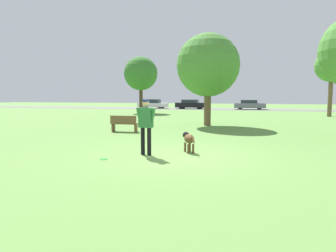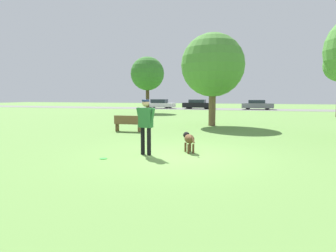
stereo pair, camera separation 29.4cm
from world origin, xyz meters
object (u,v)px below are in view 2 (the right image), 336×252
parked_car_white (160,104)px  parked_car_grey (257,105)px  tree_far_left (147,74)px  tree_mid_center (213,65)px  parked_car_black (198,104)px  frisbee (103,159)px  person (146,122)px  park_bench (128,123)px  dog (189,139)px

parked_car_white → parked_car_grey: bearing=0.3°
tree_far_left → tree_mid_center: tree_far_left is taller
tree_mid_center → parked_car_black: bearing=103.4°
frisbee → person: bearing=43.5°
parked_car_white → parked_car_black: bearing=-4.1°
frisbee → tree_far_left: bearing=107.6°
frisbee → park_bench: size_ratio=0.15×
dog → frisbee: dog is taller
tree_far_left → parked_car_white: (-2.36, 11.24, -3.52)m
dog → parked_car_black: (-5.93, 31.40, 0.20)m
parked_car_white → tree_mid_center: bearing=-63.4°
frisbee → parked_car_white: 34.96m
frisbee → parked_car_white: parked_car_white is taller
dog → tree_mid_center: (-0.59, 8.95, 3.26)m
frisbee → tree_far_left: size_ratio=0.04×
frisbee → tree_far_left: 23.87m
dog → park_bench: 6.32m
person → park_bench: (-3.11, 5.43, -0.59)m
tree_mid_center → parked_car_grey: size_ratio=1.40×
parked_car_black → dog: bearing=-77.9°
dog → parked_car_grey: (1.97, 31.77, 0.19)m
frisbee → parked_car_black: (-3.74, 33.15, 0.63)m
tree_far_left → parked_car_grey: (11.28, 11.11, -3.53)m
parked_car_white → park_bench: size_ratio=3.01×
tree_mid_center → parked_car_grey: (2.56, 22.81, -3.06)m
parked_car_grey → dog: bearing=-93.6°
frisbee → tree_mid_center: bearing=81.5°
dog → parked_car_black: 31.96m
parked_car_black → parked_car_grey: 7.91m
parked_car_black → park_bench: size_ratio=2.97×
frisbee → park_bench: (-2.12, 6.37, 0.44)m
parked_car_black → parked_car_grey: bearing=4.1°
parked_car_black → park_bench: 26.83m
tree_far_left → dog: bearing=-65.7°
parked_car_white → tree_far_left: bearing=-77.3°
tree_far_left → parked_car_black: bearing=72.6°
person → dog: bearing=47.0°
parked_car_white → parked_car_black: 5.76m
dog → tree_mid_center: bearing=-25.9°
frisbee → parked_car_grey: 33.78m
tree_far_left → parked_car_black: 11.80m
dog → tree_far_left: tree_far_left is taller
parked_car_black → parked_car_white: bearing=176.5°
dog → tree_far_left: (-9.31, 20.66, 3.72)m
person → dog: 1.57m
person → parked_car_grey: 32.73m
parked_car_white → parked_car_black: size_ratio=1.01×
tree_mid_center → parked_car_black: size_ratio=1.34×
tree_far_left → tree_mid_center: (8.72, -11.71, -0.46)m
parked_car_grey → frisbee: bearing=-97.2°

